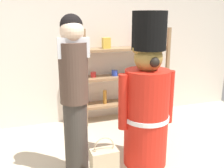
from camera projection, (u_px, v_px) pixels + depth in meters
The scene contains 5 objects.
back_wall at pixel (64, 43), 4.01m from camera, with size 6.40×0.12×2.60m, color silver.
merchandise_shelf at pixel (125, 74), 4.25m from camera, with size 1.48×0.35×1.53m.
teddy_bear_guard at pixel (147, 101), 2.88m from camera, with size 0.68×0.53×1.76m.
person_shopper at pixel (74, 91), 2.64m from camera, with size 0.31×0.30×1.73m.
shopping_bag at pixel (104, 165), 2.67m from camera, with size 0.28×0.16×0.51m.
Camera 1 is at (-0.60, -1.87, 1.70)m, focal length 40.73 mm.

